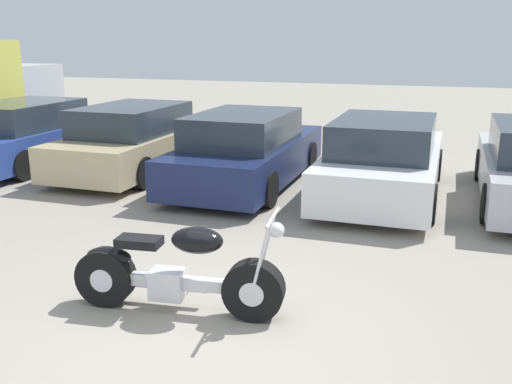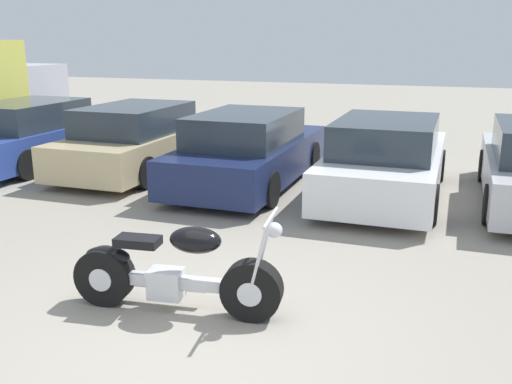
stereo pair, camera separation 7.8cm
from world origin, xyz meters
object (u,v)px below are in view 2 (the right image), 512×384
(motorcycle, at_px, (173,273))
(parked_car_blue, at_px, (36,134))
(parked_car_champagne, at_px, (141,140))
(parked_car_navy, at_px, (249,151))
(parked_car_white, at_px, (386,160))

(motorcycle, height_order, parked_car_blue, parked_car_blue)
(parked_car_champagne, height_order, parked_car_navy, same)
(parked_car_blue, height_order, parked_car_champagne, same)
(parked_car_navy, bearing_deg, parked_car_white, 0.17)
(motorcycle, height_order, parked_car_white, parked_car_white)
(motorcycle, distance_m, parked_car_white, 5.31)
(motorcycle, relative_size, parked_car_navy, 0.48)
(parked_car_white, bearing_deg, motorcycle, -105.74)
(motorcycle, distance_m, parked_car_navy, 5.22)
(parked_car_navy, bearing_deg, parked_car_blue, 177.86)
(parked_car_blue, distance_m, parked_car_champagne, 2.51)
(parked_car_white, bearing_deg, parked_car_blue, 178.63)
(parked_car_navy, height_order, parked_car_white, same)
(parked_car_blue, distance_m, parked_car_white, 7.53)
(parked_car_blue, bearing_deg, parked_car_white, -1.37)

